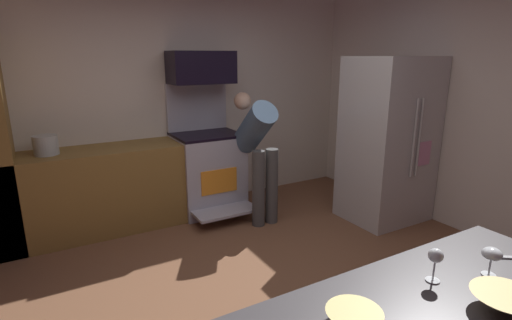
# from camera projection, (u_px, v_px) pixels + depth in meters

# --- Properties ---
(ground_plane) EXTENTS (5.20, 4.80, 0.02)m
(ground_plane) POSITION_uv_depth(u_px,v_px,m) (267.00, 301.00, 3.03)
(ground_plane) COLOR brown
(wall_back) EXTENTS (5.20, 0.12, 2.60)m
(wall_back) POSITION_uv_depth(u_px,v_px,m) (166.00, 102.00, 4.65)
(wall_back) COLOR beige
(wall_back) RESTS_ON ground
(wall_right) EXTENTS (0.12, 4.80, 2.60)m
(wall_right) POSITION_uv_depth(u_px,v_px,m) (484.00, 111.00, 3.91)
(wall_right) COLOR beige
(wall_right) RESTS_ON ground
(lower_cabinet_run) EXTENTS (2.40, 0.60, 0.90)m
(lower_cabinet_run) POSITION_uv_depth(u_px,v_px,m) (98.00, 191.00, 4.14)
(lower_cabinet_run) COLOR olive
(lower_cabinet_run) RESTS_ON ground
(oven_range) EXTENTS (0.76, 0.97, 1.52)m
(oven_range) POSITION_uv_depth(u_px,v_px,m) (208.00, 169.00, 4.71)
(oven_range) COLOR #B3B3C2
(oven_range) RESTS_ON ground
(microwave) EXTENTS (0.74, 0.38, 0.37)m
(microwave) POSITION_uv_depth(u_px,v_px,m) (201.00, 67.00, 4.48)
(microwave) COLOR black
(microwave) RESTS_ON oven_range
(refrigerator) EXTENTS (0.88, 0.75, 1.83)m
(refrigerator) POSITION_uv_depth(u_px,v_px,m) (388.00, 140.00, 4.38)
(refrigerator) COLOR beige
(refrigerator) RESTS_ON ground
(person_cook) EXTENTS (0.31, 0.72, 1.43)m
(person_cook) POSITION_uv_depth(u_px,v_px,m) (257.00, 146.00, 4.35)
(person_cook) COLOR #464646
(person_cook) RESTS_ON ground
(mixing_bowl_large) EXTENTS (0.26, 0.26, 0.07)m
(mixing_bowl_large) POSITION_uv_depth(u_px,v_px,m) (506.00, 303.00, 1.47)
(mixing_bowl_large) COLOR #E5C46E
(mixing_bowl_large) RESTS_ON counter_island
(mixing_bowl_prep) EXTENTS (0.21, 0.21, 0.06)m
(mixing_bowl_prep) POSITION_uv_depth(u_px,v_px,m) (354.00, 318.00, 1.40)
(mixing_bowl_prep) COLOR #E4D075
(mixing_bowl_prep) RESTS_ON counter_island
(wine_glass_near) EXTENTS (0.08, 0.08, 0.13)m
(wine_glass_near) POSITION_uv_depth(u_px,v_px,m) (492.00, 255.00, 1.69)
(wine_glass_near) COLOR silver
(wine_glass_near) RESTS_ON counter_island
(wine_glass_mid) EXTENTS (0.06, 0.06, 0.15)m
(wine_glass_mid) POSITION_uv_depth(u_px,v_px,m) (435.00, 258.00, 1.65)
(wine_glass_mid) COLOR silver
(wine_glass_mid) RESTS_ON counter_island
(stock_pot) EXTENTS (0.23, 0.23, 0.19)m
(stock_pot) POSITION_uv_depth(u_px,v_px,m) (46.00, 145.00, 3.79)
(stock_pot) COLOR #B2B9B7
(stock_pot) RESTS_ON lower_cabinet_run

